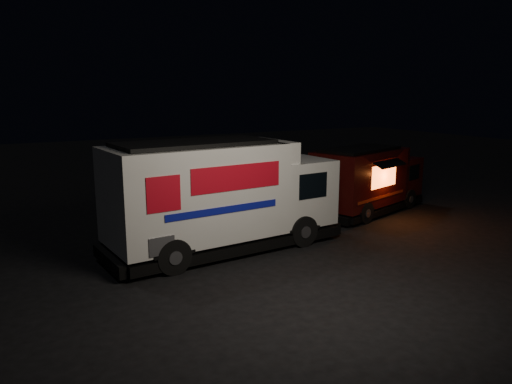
% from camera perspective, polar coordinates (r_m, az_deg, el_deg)
% --- Properties ---
extents(ground, '(80.00, 80.00, 0.00)m').
position_cam_1_polar(ground, '(15.11, 2.40, -7.73)').
color(ground, black).
rests_on(ground, ground).
extents(white_truck, '(7.91, 3.20, 3.51)m').
position_cam_1_polar(white_truck, '(15.71, -3.55, -0.33)').
color(white_truck, silver).
rests_on(white_truck, ground).
extents(red_truck, '(6.24, 3.75, 2.73)m').
position_cam_1_polar(red_truck, '(21.18, 12.79, 1.44)').
color(red_truck, black).
rests_on(red_truck, ground).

